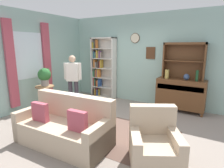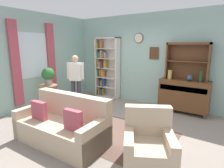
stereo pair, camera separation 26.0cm
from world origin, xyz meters
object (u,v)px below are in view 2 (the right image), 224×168
(vase_tall, at_px, (170,75))
(couch_floral, at_px, (63,126))
(sideboard_hutch, at_px, (188,56))
(armchair_floral, at_px, (148,147))
(potted_plant_large, at_px, (48,75))
(sideboard, at_px, (184,95))
(person_reading, at_px, (76,77))
(plant_stand, at_px, (49,94))
(bookshelf, at_px, (106,68))
(bottle_wine, at_px, (200,77))
(vase_round, at_px, (190,78))

(vase_tall, xyz_separation_m, couch_floral, (-1.12, -2.88, -0.73))
(sideboard_hutch, distance_m, armchair_floral, 3.08)
(couch_floral, distance_m, potted_plant_large, 2.29)
(sideboard, xyz_separation_m, person_reading, (-2.78, -1.34, 0.40))
(sideboard_hutch, relative_size, person_reading, 0.71)
(potted_plant_large, bearing_deg, armchair_floral, -13.58)
(plant_stand, relative_size, person_reading, 0.45)
(sideboard_hutch, height_order, person_reading, sideboard_hutch)
(bookshelf, distance_m, bottle_wine, 3.12)
(sideboard, height_order, armchair_floral, sideboard)
(bookshelf, bearing_deg, armchair_floral, -44.06)
(couch_floral, relative_size, armchair_floral, 1.75)
(armchair_floral, bearing_deg, vase_round, 90.28)
(sideboard, bearing_deg, bookshelf, 178.25)
(couch_floral, height_order, potted_plant_large, potted_plant_large)
(vase_tall, distance_m, vase_round, 0.52)
(vase_round, xyz_separation_m, bottle_wine, (0.26, -0.02, 0.06))
(sideboard, distance_m, potted_plant_large, 3.89)
(vase_tall, bearing_deg, sideboard_hutch, 25.89)
(armchair_floral, height_order, plant_stand, armchair_floral)
(sideboard, bearing_deg, bottle_wine, -12.89)
(bottle_wine, xyz_separation_m, plant_stand, (-3.77, -1.78, -0.63))
(sideboard_hutch, xyz_separation_m, person_reading, (-2.78, -1.45, -0.65))
(vase_tall, height_order, bottle_wine, bottle_wine)
(bottle_wine, bearing_deg, potted_plant_large, -155.17)
(person_reading, bearing_deg, vase_round, 23.59)
(bookshelf, relative_size, sideboard_hutch, 1.91)
(bookshelf, height_order, vase_tall, bookshelf)
(bookshelf, bearing_deg, sideboard, -1.75)
(sideboard_hutch, distance_m, vase_round, 0.60)
(bottle_wine, bearing_deg, sideboard_hutch, 153.04)
(bookshelf, relative_size, vase_round, 12.35)
(armchair_floral, bearing_deg, vase_tall, 101.53)
(armchair_floral, relative_size, potted_plant_large, 2.06)
(sideboard_hutch, distance_m, plant_stand, 4.08)
(armchair_floral, bearing_deg, sideboard, 93.04)
(vase_tall, relative_size, bottle_wine, 0.87)
(sideboard, relative_size, person_reading, 0.83)
(vase_tall, height_order, person_reading, person_reading)
(sideboard, relative_size, potted_plant_large, 2.56)
(bookshelf, distance_m, potted_plant_large, 2.04)
(couch_floral, height_order, plant_stand, couch_floral)
(vase_round, distance_m, bottle_wine, 0.27)
(sideboard_hutch, bearing_deg, person_reading, -152.51)
(vase_round, bearing_deg, person_reading, -156.41)
(potted_plant_large, bearing_deg, vase_tall, 30.36)
(bookshelf, bearing_deg, person_reading, -92.18)
(person_reading, bearing_deg, armchair_floral, -24.88)
(armchair_floral, bearing_deg, potted_plant_large, 166.42)
(potted_plant_large, bearing_deg, bottle_wine, 24.83)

